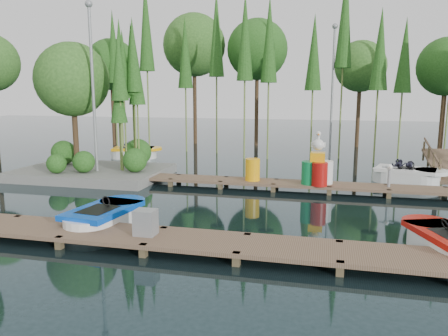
% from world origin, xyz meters
% --- Properties ---
extents(ground_plane, '(90.00, 90.00, 0.00)m').
position_xyz_m(ground_plane, '(0.00, 0.00, 0.00)').
color(ground_plane, '#1C3035').
extents(near_dock, '(18.00, 1.50, 0.50)m').
position_xyz_m(near_dock, '(0.00, -4.50, 0.23)').
color(near_dock, brown).
rests_on(near_dock, ground).
extents(far_dock, '(15.00, 1.20, 0.50)m').
position_xyz_m(far_dock, '(1.00, 2.50, 0.23)').
color(far_dock, brown).
rests_on(far_dock, ground).
extents(island, '(6.20, 4.20, 6.75)m').
position_xyz_m(island, '(-6.30, 3.29, 3.18)').
color(island, slate).
rests_on(island, ground).
extents(tree_screen, '(34.42, 18.53, 10.31)m').
position_xyz_m(tree_screen, '(-2.04, 10.60, 6.12)').
color(tree_screen, '#432E1C').
rests_on(tree_screen, ground).
extents(lamp_island, '(0.30, 0.30, 7.25)m').
position_xyz_m(lamp_island, '(-5.50, 2.50, 4.26)').
color(lamp_island, gray).
rests_on(lamp_island, ground).
extents(lamp_rear, '(0.30, 0.30, 7.25)m').
position_xyz_m(lamp_rear, '(4.00, 11.00, 4.26)').
color(lamp_rear, gray).
rests_on(lamp_rear, ground).
extents(ramp, '(1.50, 3.94, 1.49)m').
position_xyz_m(ramp, '(9.00, 6.50, 0.59)').
color(ramp, brown).
rests_on(ramp, ground).
extents(boat_blue, '(1.62, 2.97, 0.95)m').
position_xyz_m(boat_blue, '(-1.89, -3.43, 0.28)').
color(boat_blue, white).
rests_on(boat_blue, ground).
extents(boat_red, '(1.98, 2.83, 0.87)m').
position_xyz_m(boat_red, '(6.68, -3.29, 0.25)').
color(boat_red, white).
rests_on(boat_red, ground).
extents(boat_yellow_far, '(3.08, 1.92, 1.43)m').
position_xyz_m(boat_yellow_far, '(-6.62, 8.51, 0.30)').
color(boat_yellow_far, white).
rests_on(boat_yellow_far, ground).
extents(boat_white_far, '(3.15, 2.03, 1.37)m').
position_xyz_m(boat_white_far, '(7.10, 4.96, 0.31)').
color(boat_white_far, white).
rests_on(boat_white_far, ground).
extents(utility_cabinet, '(0.50, 0.42, 0.61)m').
position_xyz_m(utility_cabinet, '(-0.21, -4.50, 0.61)').
color(utility_cabinet, gray).
rests_on(utility_cabinet, near_dock).
extents(yellow_barrel, '(0.57, 0.57, 0.85)m').
position_xyz_m(yellow_barrel, '(1.14, 2.50, 0.72)').
color(yellow_barrel, '#FFAB0D').
rests_on(yellow_barrel, far_dock).
extents(drum_cluster, '(1.14, 1.04, 1.96)m').
position_xyz_m(drum_cluster, '(3.61, 2.35, 0.88)').
color(drum_cluster, '#0D773A').
rests_on(drum_cluster, far_dock).
extents(seagull_post, '(0.52, 0.28, 0.83)m').
position_xyz_m(seagull_post, '(6.11, 2.50, 0.86)').
color(seagull_post, gray).
rests_on(seagull_post, far_dock).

